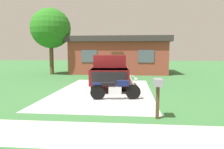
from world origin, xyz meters
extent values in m
plane|color=#3A733C|center=(0.00, 0.00, 0.00)|extent=(80.00, 80.00, 0.00)
cube|color=#B5B5B5|center=(0.00, 0.00, 0.00)|extent=(4.96, 8.74, 0.01)
cube|color=beige|center=(0.00, -6.00, 0.00)|extent=(36.00, 1.80, 0.01)
cylinder|color=black|center=(1.53, -1.86, 0.33)|extent=(0.67, 0.21, 0.66)
cylinder|color=black|center=(0.00, -2.07, 0.33)|extent=(0.67, 0.21, 0.66)
cube|color=silver|center=(0.74, -1.97, 0.42)|extent=(0.59, 0.33, 0.32)
cube|color=#141E51|center=(1.09, -1.92, 0.72)|extent=(0.55, 0.33, 0.24)
cube|color=black|center=(0.44, -2.01, 0.70)|extent=(0.63, 0.36, 0.12)
cube|color=#141E51|center=(0.00, -2.07, 0.70)|extent=(0.50, 0.26, 0.08)
cylinder|color=silver|center=(1.53, -1.86, 0.70)|extent=(0.34, 0.11, 0.77)
cylinder|color=silver|center=(1.53, -1.86, 1.02)|extent=(0.14, 0.70, 0.04)
sphere|color=silver|center=(1.65, -1.84, 0.88)|extent=(0.16, 0.16, 0.16)
cylinder|color=black|center=(1.10, 0.12, 0.42)|extent=(0.37, 0.86, 0.84)
cylinder|color=black|center=(-0.53, -0.03, 0.42)|extent=(0.37, 0.86, 0.84)
cylinder|color=black|center=(0.79, 3.61, 0.42)|extent=(0.37, 0.86, 0.84)
cylinder|color=black|center=(-0.85, 3.46, 0.42)|extent=(0.37, 0.86, 0.84)
cube|color=maroon|center=(0.12, 1.84, 0.80)|extent=(2.50, 5.76, 0.80)
cube|color=maroon|center=(0.29, 0.00, 1.10)|extent=(2.06, 2.06, 0.20)
cube|color=maroon|center=(0.16, 1.44, 1.55)|extent=(1.96, 2.05, 0.70)
cube|color=#3F4C56|center=(0.23, 0.64, 1.45)|extent=(1.71, 0.31, 0.60)
cube|color=black|center=(-0.02, 3.38, 1.05)|extent=(2.11, 2.56, 0.50)
cube|color=black|center=(0.37, -0.93, 0.80)|extent=(1.70, 0.25, 0.64)
cube|color=#4C3823|center=(2.28, -4.54, 0.55)|extent=(0.10, 0.10, 1.10)
cube|color=gray|center=(2.28, -4.54, 1.15)|extent=(0.26, 0.48, 0.22)
cylinder|color=brown|center=(-5.95, 7.99, 1.48)|extent=(0.36, 0.36, 2.95)
sphere|color=#29781F|center=(-5.95, 7.99, 4.22)|extent=(3.62, 3.62, 3.62)
cube|color=brown|center=(0.16, 10.22, 1.50)|extent=(9.00, 5.00, 3.00)
cube|color=#383333|center=(0.16, 10.22, 3.25)|extent=(9.60, 5.60, 0.50)
cube|color=#4C2D19|center=(0.16, 7.69, 1.05)|extent=(1.00, 0.08, 2.10)
cube|color=#4C5966|center=(-2.36, 7.69, 1.70)|extent=(1.40, 0.06, 1.10)
cube|color=#4C5966|center=(2.68, 7.69, 1.70)|extent=(1.40, 0.06, 1.10)
camera|label=1|loc=(1.49, -11.16, 2.09)|focal=34.26mm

